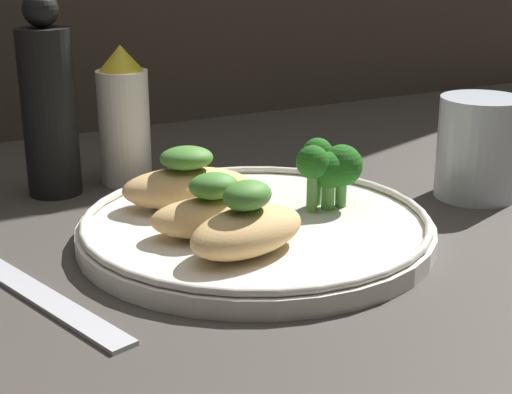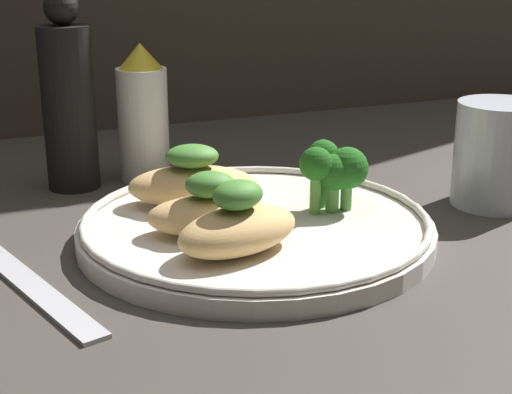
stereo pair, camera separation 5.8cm
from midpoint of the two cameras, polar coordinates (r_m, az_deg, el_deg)
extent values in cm
cube|color=#3D3833|center=(59.76, 2.80, -3.59)|extent=(180.00, 180.00, 1.00)
cylinder|color=silver|center=(59.32, 2.82, -2.52)|extent=(26.90, 26.90, 1.40)
torus|color=silver|center=(58.96, 2.84, -1.61)|extent=(26.30, 26.30, 0.60)
ellipsoid|color=tan|center=(52.96, 1.85, -2.53)|extent=(10.19, 7.26, 3.15)
ellipsoid|color=#478433|center=(52.09, 1.88, 0.10)|extent=(4.26, 3.75, 1.98)
ellipsoid|color=tan|center=(56.27, -0.37, -1.40)|extent=(10.05, 6.86, 2.81)
ellipsoid|color=#478433|center=(55.51, -0.37, 0.87)|extent=(4.13, 3.62, 1.88)
ellipsoid|color=tan|center=(62.33, -1.95, 0.77)|extent=(11.39, 8.12, 3.14)
ellipsoid|color=#478433|center=(61.61, -1.98, 2.96)|extent=(4.98, 4.41, 1.81)
cylinder|color=#569942|center=(62.44, 9.09, 0.14)|extent=(0.90, 0.90, 2.24)
sphere|color=#1E5B19|center=(61.76, 9.19, 2.14)|extent=(3.30, 3.30, 3.30)
cylinder|color=#569942|center=(62.33, 7.53, 0.74)|extent=(0.72, 0.72, 3.39)
sphere|color=#1E5B19|center=(61.59, 7.63, 3.00)|extent=(2.46, 2.46, 2.46)
cylinder|color=#569942|center=(60.76, 7.05, 0.15)|extent=(0.86, 0.86, 3.12)
sphere|color=#1E5B19|center=(60.03, 7.14, 2.39)|extent=(2.61, 2.61, 2.61)
cylinder|color=#569942|center=(61.16, 8.50, -0.26)|extent=(1.05, 1.05, 2.18)
sphere|color=#1E5B19|center=(60.52, 8.60, 1.63)|extent=(2.91, 2.91, 2.91)
cylinder|color=white|center=(73.15, -5.93, 5.23)|extent=(4.66, 4.66, 10.45)
cone|color=yellow|center=(71.95, -6.10, 10.17)|extent=(3.96, 3.96, 2.30)
cylinder|color=black|center=(71.19, -11.18, 6.30)|extent=(4.67, 4.67, 14.57)
sphere|color=black|center=(69.88, -11.64, 13.36)|extent=(3.03, 3.03, 3.03)
cylinder|color=silver|center=(70.10, 19.28, 2.99)|extent=(7.17, 7.17, 8.85)
cube|color=#B2B2B7|center=(52.99, -13.11, -6.17)|extent=(7.03, 18.72, 0.60)
camera|label=1|loc=(0.03, -87.14, 0.97)|focal=55.00mm
camera|label=2|loc=(0.03, 92.86, -0.97)|focal=55.00mm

